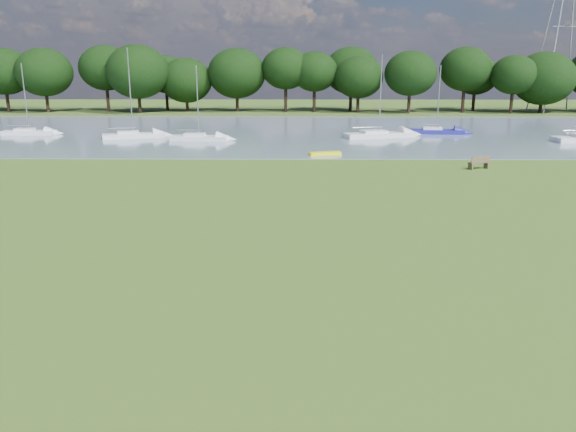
{
  "coord_description": "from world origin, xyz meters",
  "views": [
    {
      "loc": [
        0.82,
        -21.26,
        6.83
      ],
      "look_at": [
        0.61,
        -2.0,
        1.77
      ],
      "focal_mm": 35.0,
      "sensor_mm": 36.0,
      "label": 1
    }
  ],
  "objects_px": {
    "sailboat_3": "(198,136)",
    "sailboat_4": "(28,131)",
    "kayak": "(325,153)",
    "sailboat_0": "(436,130)",
    "sailboat_5": "(378,133)",
    "sailboat_1": "(132,134)",
    "riverbank_bench": "(479,163)"
  },
  "relations": [
    {
      "from": "sailboat_3",
      "to": "sailboat_4",
      "type": "distance_m",
      "value": 19.36
    },
    {
      "from": "sailboat_4",
      "to": "kayak",
      "type": "bearing_deg",
      "value": -27.2
    },
    {
      "from": "sailboat_0",
      "to": "sailboat_5",
      "type": "height_order",
      "value": "sailboat_5"
    },
    {
      "from": "sailboat_3",
      "to": "sailboat_5",
      "type": "relative_size",
      "value": 0.87
    },
    {
      "from": "sailboat_0",
      "to": "sailboat_5",
      "type": "bearing_deg",
      "value": -144.13
    },
    {
      "from": "kayak",
      "to": "sailboat_1",
      "type": "distance_m",
      "value": 22.11
    },
    {
      "from": "sailboat_0",
      "to": "sailboat_1",
      "type": "distance_m",
      "value": 31.91
    },
    {
      "from": "kayak",
      "to": "riverbank_bench",
      "type": "bearing_deg",
      "value": -47.48
    },
    {
      "from": "kayak",
      "to": "sailboat_1",
      "type": "relative_size",
      "value": 0.3
    },
    {
      "from": "kayak",
      "to": "sailboat_0",
      "type": "xyz_separation_m",
      "value": [
        12.76,
        15.62,
        0.28
      ]
    },
    {
      "from": "kayak",
      "to": "sailboat_5",
      "type": "xyz_separation_m",
      "value": [
        6.05,
        12.13,
        0.31
      ]
    },
    {
      "from": "sailboat_1",
      "to": "sailboat_5",
      "type": "distance_m",
      "value": 24.94
    },
    {
      "from": "kayak",
      "to": "sailboat_0",
      "type": "height_order",
      "value": "sailboat_0"
    },
    {
      "from": "sailboat_1",
      "to": "sailboat_4",
      "type": "height_order",
      "value": "sailboat_1"
    },
    {
      "from": "kayak",
      "to": "sailboat_3",
      "type": "height_order",
      "value": "sailboat_3"
    },
    {
      "from": "sailboat_0",
      "to": "kayak",
      "type": "bearing_deg",
      "value": -120.84
    },
    {
      "from": "sailboat_4",
      "to": "sailboat_5",
      "type": "xyz_separation_m",
      "value": [
        36.74,
        -2.02,
        0.02
      ]
    },
    {
      "from": "sailboat_0",
      "to": "sailboat_4",
      "type": "bearing_deg",
      "value": -169.66
    },
    {
      "from": "riverbank_bench",
      "to": "sailboat_0",
      "type": "xyz_separation_m",
      "value": [
        2.3,
        21.84,
        -0.01
      ]
    },
    {
      "from": "kayak",
      "to": "sailboat_1",
      "type": "xyz_separation_m",
      "value": [
        -18.89,
        11.49,
        0.31
      ]
    },
    {
      "from": "sailboat_1",
      "to": "sailboat_5",
      "type": "relative_size",
      "value": 1.07
    },
    {
      "from": "sailboat_5",
      "to": "sailboat_0",
      "type": "bearing_deg",
      "value": 10.66
    },
    {
      "from": "riverbank_bench",
      "to": "sailboat_3",
      "type": "relative_size",
      "value": 0.23
    },
    {
      "from": "sailboat_3",
      "to": "sailboat_4",
      "type": "bearing_deg",
      "value": 173.54
    },
    {
      "from": "sailboat_1",
      "to": "sailboat_4",
      "type": "relative_size",
      "value": 1.19
    },
    {
      "from": "sailboat_0",
      "to": "sailboat_3",
      "type": "bearing_deg",
      "value": -157.82
    },
    {
      "from": "kayak",
      "to": "sailboat_5",
      "type": "bearing_deg",
      "value": 46.77
    },
    {
      "from": "sailboat_5",
      "to": "sailboat_1",
      "type": "bearing_deg",
      "value": 164.65
    },
    {
      "from": "kayak",
      "to": "sailboat_4",
      "type": "xyz_separation_m",
      "value": [
        -30.7,
        14.15,
        0.29
      ]
    },
    {
      "from": "kayak",
      "to": "sailboat_3",
      "type": "relative_size",
      "value": 0.37
    },
    {
      "from": "riverbank_bench",
      "to": "sailboat_1",
      "type": "distance_m",
      "value": 34.28
    },
    {
      "from": "sailboat_3",
      "to": "sailboat_0",
      "type": "bearing_deg",
      "value": 20.98
    }
  ]
}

